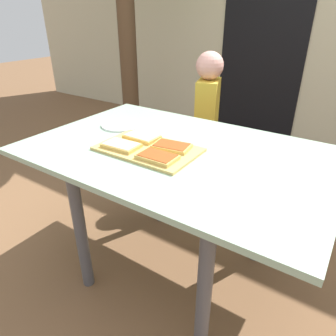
{
  "coord_description": "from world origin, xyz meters",
  "views": [
    {
      "loc": [
        0.65,
        -1.06,
        1.28
      ],
      "look_at": [
        -0.05,
        0.0,
        0.62
      ],
      "focal_mm": 32.47,
      "sensor_mm": 36.0,
      "label": 1
    }
  ],
  "objects": [
    {
      "name": "pizza_slice_near_right",
      "position": [
        -0.0,
        -0.15,
        0.75
      ],
      "size": [
        0.16,
        0.1,
        0.02
      ],
      "color": "tan",
      "rests_on": "cutting_board"
    },
    {
      "name": "plate_white_left",
      "position": [
        -0.41,
        0.1,
        0.74
      ],
      "size": [
        0.22,
        0.22,
        0.01
      ],
      "primitive_type": "cylinder",
      "color": "white",
      "rests_on": "dining_table"
    },
    {
      "name": "child_left",
      "position": [
        -0.27,
        0.83,
        0.61
      ],
      "size": [
        0.21,
        0.27,
        1.05
      ],
      "color": "#3A3C64",
      "rests_on": "ground"
    },
    {
      "name": "cutting_board",
      "position": [
        -0.1,
        -0.08,
        0.74
      ],
      "size": [
        0.44,
        0.27,
        0.01
      ],
      "primitive_type": "cube",
      "color": "tan",
      "rests_on": "dining_table"
    },
    {
      "name": "pizza_slice_far_right",
      "position": [
        -0.01,
        -0.03,
        0.75
      ],
      "size": [
        0.17,
        0.12,
        0.02
      ],
      "color": "tan",
      "rests_on": "cutting_board"
    },
    {
      "name": "house_door",
      "position": [
        -0.42,
        2.34,
        1.0
      ],
      "size": [
        0.9,
        0.02,
        2.0
      ],
      "primitive_type": "cube",
      "color": "black",
      "rests_on": "ground"
    },
    {
      "name": "ground_plane",
      "position": [
        0.0,
        0.0,
        0.0
      ],
      "size": [
        16.0,
        16.0,
        0.0
      ],
      "primitive_type": "plane",
      "color": "brown"
    },
    {
      "name": "pizza_slice_far_left",
      "position": [
        -0.19,
        -0.01,
        0.75
      ],
      "size": [
        0.16,
        0.1,
        0.02
      ],
      "color": "tan",
      "rests_on": "cutting_board"
    },
    {
      "name": "dining_table",
      "position": [
        0.0,
        0.0,
        0.63
      ],
      "size": [
        1.35,
        0.88,
        0.73
      ],
      "color": "#8EAC94",
      "rests_on": "ground"
    },
    {
      "name": "pizza_slice_near_left",
      "position": [
        -0.2,
        -0.14,
        0.75
      ],
      "size": [
        0.17,
        0.11,
        0.02
      ],
      "color": "tan",
      "rests_on": "cutting_board"
    }
  ]
}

